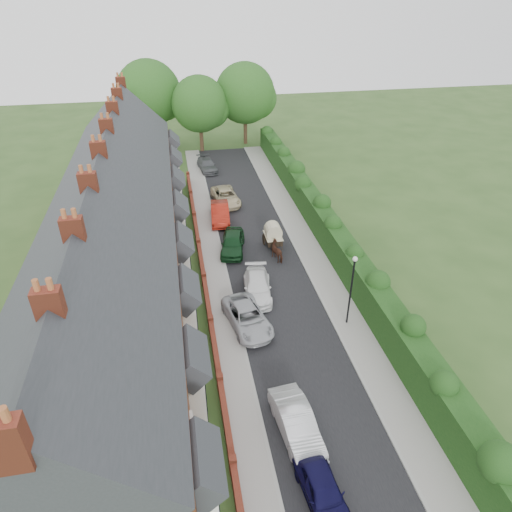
{
  "coord_description": "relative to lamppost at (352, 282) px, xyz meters",
  "views": [
    {
      "loc": [
        -6.61,
        -17.52,
        19.48
      ],
      "look_at": [
        -1.53,
        9.85,
        2.2
      ],
      "focal_mm": 32.0,
      "sensor_mm": 36.0,
      "label": 1
    }
  ],
  "objects": [
    {
      "name": "ground",
      "position": [
        -3.4,
        -4.0,
        -3.3
      ],
      "size": [
        140.0,
        140.0,
        0.0
      ],
      "primitive_type": "plane",
      "color": "#2D4C1E",
      "rests_on": "ground"
    },
    {
      "name": "road",
      "position": [
        -3.9,
        7.0,
        -3.29
      ],
      "size": [
        6.0,
        58.0,
        0.02
      ],
      "primitive_type": "cube",
      "color": "black",
      "rests_on": "ground"
    },
    {
      "name": "pavement_hedge_side",
      "position": [
        0.2,
        7.0,
        -3.24
      ],
      "size": [
        2.2,
        58.0,
        0.12
      ],
      "primitive_type": "cube",
      "color": "gray",
      "rests_on": "ground"
    },
    {
      "name": "pavement_house_side",
      "position": [
        -7.75,
        7.0,
        -3.24
      ],
      "size": [
        1.7,
        58.0,
        0.12
      ],
      "primitive_type": "cube",
      "color": "gray",
      "rests_on": "ground"
    },
    {
      "name": "kerb_hedge_side",
      "position": [
        -0.85,
        7.0,
        -3.23
      ],
      "size": [
        0.18,
        58.0,
        0.13
      ],
      "primitive_type": "cube",
      "color": "gray",
      "rests_on": "ground"
    },
    {
      "name": "kerb_house_side",
      "position": [
        -6.95,
        7.0,
        -3.23
      ],
      "size": [
        0.18,
        58.0,
        0.13
      ],
      "primitive_type": "cube",
      "color": "gray",
      "rests_on": "ground"
    },
    {
      "name": "hedge",
      "position": [
        2.0,
        7.0,
        -1.7
      ],
      "size": [
        2.1,
        58.0,
        2.85
      ],
      "color": "#103511",
      "rests_on": "ground"
    },
    {
      "name": "terrace_row",
      "position": [
        -14.27,
        5.98,
        1.18
      ],
      "size": [
        9.05,
        40.5,
        11.5
      ],
      "color": "brown",
      "rests_on": "ground"
    },
    {
      "name": "garden_wall_row",
      "position": [
        -8.75,
        6.0,
        -2.84
      ],
      "size": [
        0.35,
        40.35,
        1.1
      ],
      "color": "brown",
      "rests_on": "ground"
    },
    {
      "name": "lamppost",
      "position": [
        0.0,
        0.0,
        0.0
      ],
      "size": [
        0.32,
        0.32,
        5.16
      ],
      "color": "black",
      "rests_on": "ground"
    },
    {
      "name": "tree_far_left",
      "position": [
        -6.05,
        36.08,
        2.41
      ],
      "size": [
        7.14,
        6.8,
        9.29
      ],
      "color": "#332316",
      "rests_on": "ground"
    },
    {
      "name": "tree_far_right",
      "position": [
        -0.01,
        38.08,
        3.02
      ],
      "size": [
        7.98,
        7.6,
        10.31
      ],
      "color": "#332316",
      "rests_on": "ground"
    },
    {
      "name": "tree_far_back",
      "position": [
        -11.99,
        39.08,
        3.32
      ],
      "size": [
        8.4,
        8.0,
        10.82
      ],
      "color": "#332316",
      "rests_on": "ground"
    },
    {
      "name": "car_navy",
      "position": [
        -5.15,
        -10.92,
        -2.62
      ],
      "size": [
        1.96,
        4.1,
        1.35
      ],
      "primitive_type": "imported",
      "rotation": [
        0.0,
        0.0,
        0.09
      ],
      "color": "black",
      "rests_on": "ground"
    },
    {
      "name": "car_silver_a",
      "position": [
        -5.39,
        -7.49,
        -2.55
      ],
      "size": [
        2.04,
        4.66,
        1.49
      ],
      "primitive_type": "imported",
      "rotation": [
        0.0,
        0.0,
        0.1
      ],
      "color": "silver",
      "rests_on": "ground"
    },
    {
      "name": "car_silver_b",
      "position": [
        -6.4,
        1.0,
        -2.62
      ],
      "size": [
        3.15,
        5.24,
        1.36
      ],
      "primitive_type": "imported",
      "rotation": [
        0.0,
        0.0,
        0.19
      ],
      "color": "#AFB1B6",
      "rests_on": "ground"
    },
    {
      "name": "car_white",
      "position": [
        -5.14,
        4.21,
        -2.63
      ],
      "size": [
        2.46,
        4.83,
        1.34
      ],
      "primitive_type": "imported",
      "rotation": [
        0.0,
        0.0,
        -0.13
      ],
      "color": "white",
      "rests_on": "ground"
    },
    {
      "name": "car_green",
      "position": [
        -6.01,
        10.51,
        -2.53
      ],
      "size": [
        2.7,
        4.78,
        1.54
      ],
      "primitive_type": "imported",
      "rotation": [
        0.0,
        0.0,
        -0.21
      ],
      "color": "#0F3317",
      "rests_on": "ground"
    },
    {
      "name": "car_red",
      "position": [
        -6.4,
        16.1,
        -2.53
      ],
      "size": [
        1.94,
        4.75,
        1.53
      ],
      "primitive_type": "imported",
      "rotation": [
        0.0,
        0.0,
        -0.07
      ],
      "color": "maroon",
      "rests_on": "ground"
    },
    {
      "name": "car_beige",
      "position": [
        -5.39,
        19.8,
        -2.62
      ],
      "size": [
        2.79,
        5.11,
        1.36
      ],
      "primitive_type": "imported",
      "rotation": [
        0.0,
        0.0,
        0.11
      ],
      "color": "#C2B38C",
      "rests_on": "ground"
    },
    {
      "name": "car_grey",
      "position": [
        -6.4,
        29.0,
        -2.65
      ],
      "size": [
        2.38,
        4.65,
        1.29
      ],
      "primitive_type": "imported",
      "rotation": [
        0.0,
        0.0,
        0.13
      ],
      "color": "#4D5054",
      "rests_on": "ground"
    },
    {
      "name": "horse",
      "position": [
        -2.64,
        8.56,
        -2.54
      ],
      "size": [
        1.37,
        1.95,
        1.5
      ],
      "primitive_type": "imported",
      "rotation": [
        0.0,
        0.0,
        3.49
      ],
      "color": "#412318",
      "rests_on": "ground"
    },
    {
      "name": "horse_cart",
      "position": [
        -2.64,
        10.48,
        -2.02
      ],
      "size": [
        1.4,
        3.08,
        2.23
      ],
      "color": "black",
      "rests_on": "ground"
    }
  ]
}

